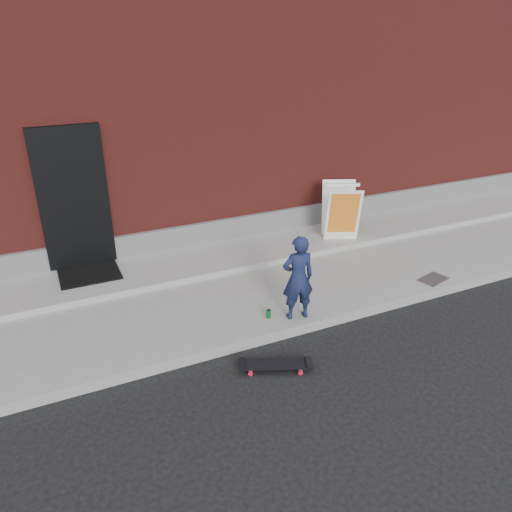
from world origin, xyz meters
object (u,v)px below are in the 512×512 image
child (298,278)px  skateboard (275,364)px  pizza_sign (341,211)px  soda_can (268,314)px

child → skateboard: (-0.72, -0.76, -0.68)m
pizza_sign → soda_can: (-2.36, -1.82, -0.55)m
pizza_sign → soda_can: pizza_sign is taller
skateboard → pizza_sign: 3.90m
skateboard → soda_can: (0.35, 0.90, 0.13)m
child → pizza_sign: bearing=-126.8°
skateboard → soda_can: soda_can is taller
skateboard → soda_can: size_ratio=7.30×
skateboard → pizza_sign: size_ratio=0.87×
child → skateboard: 1.24m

